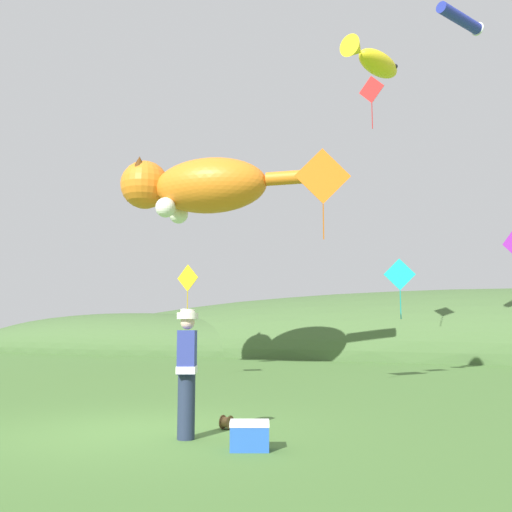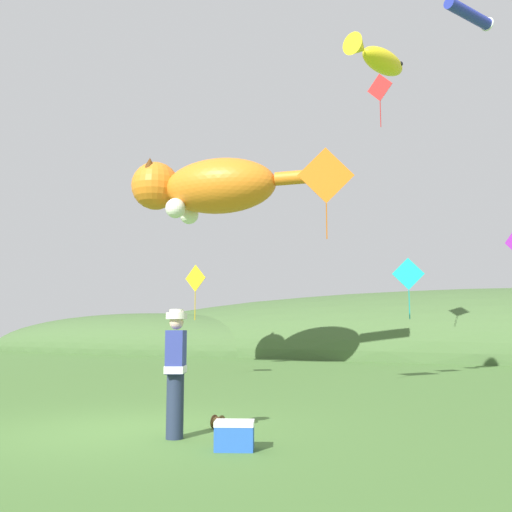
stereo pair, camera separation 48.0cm
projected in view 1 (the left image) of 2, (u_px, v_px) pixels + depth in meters
The scene contains 12 objects.
ground_plane at pixel (131, 433), 8.29m from camera, with size 120.00×120.00×0.00m, color #477033.
distant_hill_ridge at pixel (377, 356), 32.23m from camera, with size 60.02×14.59×7.31m.
festival_attendant at pixel (187, 368), 7.90m from camera, with size 0.43×0.49×1.77m.
kite_spool at pixel (226, 422), 8.57m from camera, with size 0.14×0.21×0.21m.
picnic_cooler at pixel (250, 435), 7.09m from camera, with size 0.58×0.51×0.36m.
kite_giant_cat at pixel (196, 187), 21.91m from camera, with size 8.11×3.22×2.49m.
kite_fish_windsock at pixel (373, 60), 15.17m from camera, with size 1.20×2.30×0.68m.
kite_tube_streamer at pixel (461, 19), 17.92m from camera, with size 1.22×2.06×0.44m.
kite_diamond_orange at pixel (323, 177), 14.33m from camera, with size 1.26×0.72×2.34m.
kite_diamond_gold at pixel (188, 279), 18.09m from camera, with size 0.86×0.13×1.76m.
kite_diamond_teal at pixel (400, 275), 17.95m from camera, with size 0.93×0.43×1.91m.
kite_diamond_red at pixel (371, 90), 19.30m from camera, with size 0.94×0.27×1.87m.
Camera 1 is at (5.51, -6.79, 1.49)m, focal length 40.00 mm.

